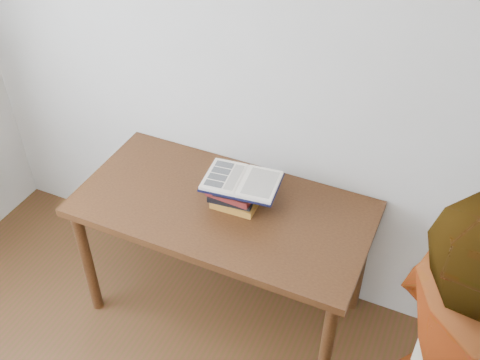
% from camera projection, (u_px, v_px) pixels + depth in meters
% --- Properties ---
extents(desk, '(1.46, 0.73, 0.78)m').
position_uv_depth(desk, '(223.00, 220.00, 2.81)').
color(desk, '#4E2C13').
rests_on(desk, ground).
extents(book_stack, '(0.25, 0.18, 0.13)m').
position_uv_depth(book_stack, '(235.00, 194.00, 2.71)').
color(book_stack, '#B06028').
rests_on(book_stack, desk).
extents(open_book, '(0.38, 0.29, 0.03)m').
position_uv_depth(open_book, '(242.00, 181.00, 2.67)').
color(open_book, black).
rests_on(open_book, book_stack).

